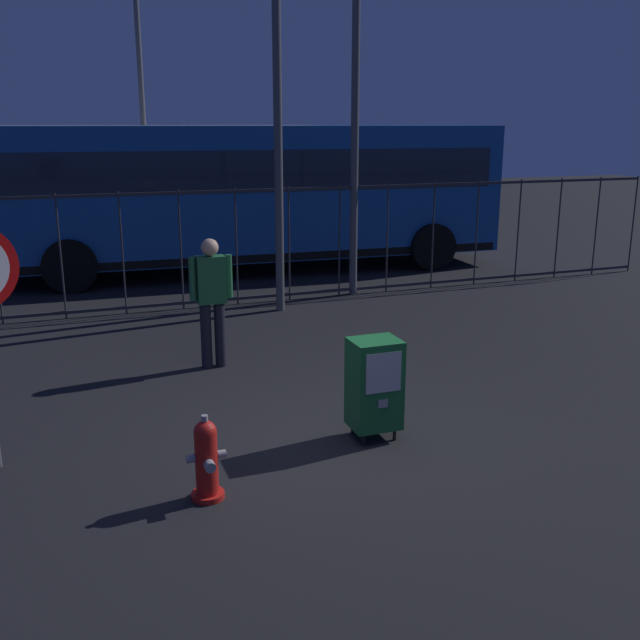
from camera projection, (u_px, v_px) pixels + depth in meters
The scene contains 10 objects.
ground_plane at pixel (333, 439), 7.29m from camera, with size 60.00×60.00×0.00m, color black.
fire_hydrant at pixel (206, 460), 6.05m from camera, with size 0.33×0.32×0.75m.
newspaper_box_primary at pixel (374, 384), 7.19m from camera, with size 0.48×0.42×1.02m.
pedestrian at pixel (212, 295), 9.21m from camera, with size 0.55×0.22×1.67m.
fence_barrier at pixel (209, 248), 12.30m from camera, with size 18.03×0.04×2.00m.
bus_near at pixel (250, 189), 15.35m from camera, with size 10.61×3.20×3.00m.
bus_far at pixel (110, 179), 18.15m from camera, with size 10.64×3.32×3.00m.
street_light_near_left at pixel (139, 45), 18.49m from camera, with size 0.32×0.32×8.76m.
street_light_near_right at pixel (277, 71), 11.32m from camera, with size 0.32×0.32×6.56m.
street_light_far_left at pixel (356, 23), 12.26m from camera, with size 0.32×0.32×8.18m.
Camera 1 is at (-2.44, -6.27, 3.05)m, focal length 40.97 mm.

